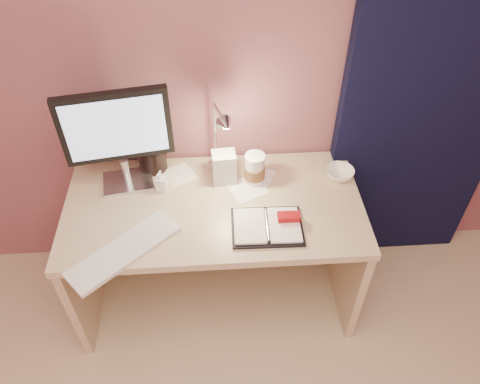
{
  "coord_description": "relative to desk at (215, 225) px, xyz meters",
  "views": [
    {
      "loc": [
        0.02,
        -0.16,
        2.29
      ],
      "look_at": [
        0.12,
        1.33,
        0.85
      ],
      "focal_mm": 35.0,
      "sensor_mm": 36.0,
      "label": 1
    }
  ],
  "objects": [
    {
      "name": "bowl",
      "position": [
        0.63,
        0.08,
        0.25
      ],
      "size": [
        0.17,
        0.17,
        0.04
      ],
      "primitive_type": "imported",
      "rotation": [
        0.0,
        0.0,
        0.2
      ],
      "color": "white",
      "rests_on": "desk"
    },
    {
      "name": "coffee_cup",
      "position": [
        0.2,
        0.07,
        0.3
      ],
      "size": [
        0.1,
        0.1,
        0.16
      ],
      "color": "white",
      "rests_on": "desk"
    },
    {
      "name": "room",
      "position": [
        0.95,
        0.24,
        0.63
      ],
      "size": [
        3.5,
        3.5,
        3.5
      ],
      "color": "#C6B28E",
      "rests_on": "ground"
    },
    {
      "name": "lotion_bottle",
      "position": [
        -0.24,
        0.04,
        0.28
      ],
      "size": [
        0.06,
        0.06,
        0.11
      ],
      "primitive_type": "imported",
      "rotation": [
        0.0,
        0.0,
        -0.24
      ],
      "color": "white",
      "rests_on": "desk"
    },
    {
      "name": "paper_a",
      "position": [
        0.16,
        0.02,
        0.23
      ],
      "size": [
        0.21,
        0.21,
        0.0
      ],
      "primitive_type": "cube",
      "rotation": [
        0.0,
        0.0,
        0.44
      ],
      "color": "white",
      "rests_on": "desk"
    },
    {
      "name": "product_box",
      "position": [
        0.06,
        0.09,
        0.31
      ],
      "size": [
        0.12,
        0.1,
        0.17
      ],
      "primitive_type": "cube",
      "rotation": [
        0.0,
        0.0,
        0.07
      ],
      "color": "silver",
      "rests_on": "desk"
    },
    {
      "name": "dark_jar",
      "position": [
        -0.3,
        0.21,
        0.32
      ],
      "size": [
        0.14,
        0.14,
        0.19
      ],
      "primitive_type": "cylinder",
      "color": "black",
      "rests_on": "desk"
    },
    {
      "name": "paper_b",
      "position": [
        0.24,
        0.11,
        0.23
      ],
      "size": [
        0.17,
        0.17,
        0.0
      ],
      "primitive_type": "cube",
      "rotation": [
        0.0,
        0.0,
        -0.49
      ],
      "color": "white",
      "rests_on": "desk"
    },
    {
      "name": "desk",
      "position": [
        0.0,
        0.0,
        0.0
      ],
      "size": [
        1.4,
        0.7,
        0.73
      ],
      "color": "tan",
      "rests_on": "ground"
    },
    {
      "name": "keyboard",
      "position": [
        -0.38,
        -0.34,
        0.24
      ],
      "size": [
        0.48,
        0.45,
        0.02
      ],
      "primitive_type": "cube",
      "rotation": [
        0.0,
        0.0,
        0.72
      ],
      "color": "white",
      "rests_on": "desk"
    },
    {
      "name": "desk_lamp",
      "position": [
        -0.01,
        0.1,
        0.48
      ],
      "size": [
        0.14,
        0.25,
        0.4
      ],
      "rotation": [
        0.0,
        0.0,
        0.28
      ],
      "color": "silver",
      "rests_on": "desk"
    },
    {
      "name": "monitor",
      "position": [
        -0.41,
        0.1,
        0.54
      ],
      "size": [
        0.49,
        0.21,
        0.52
      ],
      "rotation": [
        0.0,
        0.0,
        0.16
      ],
      "color": "silver",
      "rests_on": "desk"
    },
    {
      "name": "planner",
      "position": [
        0.24,
        -0.24,
        0.24
      ],
      "size": [
        0.32,
        0.24,
        0.05
      ],
      "rotation": [
        0.0,
        0.0,
        -0.02
      ],
      "color": "black",
      "rests_on": "desk"
    },
    {
      "name": "paper_c",
      "position": [
        -0.17,
        0.14,
        0.23
      ],
      "size": [
        0.19,
        0.19,
        0.0
      ],
      "primitive_type": "cube",
      "rotation": [
        0.0,
        0.0,
        0.52
      ],
      "color": "white",
      "rests_on": "desk"
    }
  ]
}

